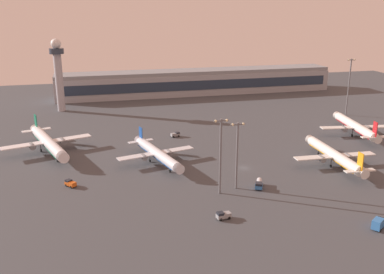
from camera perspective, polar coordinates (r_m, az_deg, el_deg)
ground_plane at (r=164.71m, az=6.83°, el=-4.06°), size 416.00×416.00×0.00m
terminal_building at (r=300.54m, az=0.66°, el=7.28°), size 188.50×22.40×16.40m
control_tower at (r=258.18m, az=-17.22°, el=8.42°), size 8.00×8.00×41.14m
airplane_terminal_side at (r=173.58m, az=18.25°, el=-2.30°), size 32.33×41.55×10.66m
airplane_near_gate at (r=168.14m, az=-4.68°, el=-2.13°), size 31.16×39.73×10.32m
airplane_mid_apron at (r=217.07m, az=20.76°, el=1.30°), size 33.92×43.41×11.16m
airplane_taxiway_distant at (r=188.85m, az=-18.50°, el=-0.61°), size 36.23×46.07×12.11m
maintenance_van at (r=152.56m, az=-15.73°, el=-5.89°), size 4.07×4.48×2.25m
fuel_truck at (r=147.67m, az=8.82°, el=-6.13°), size 4.57×6.60×2.35m
cargo_loader at (r=126.20m, az=4.14°, el=-10.25°), size 4.35×2.46×2.25m
baggage_tractor at (r=201.31m, az=-2.19°, el=0.34°), size 4.47×2.84×2.25m
catering_truck at (r=131.30m, az=23.40°, el=-10.38°), size 5.98×5.16×3.05m
apron_light_central at (r=142.00m, az=5.96°, el=-1.84°), size 4.80×0.90×22.84m
apron_light_west at (r=137.35m, az=3.78°, el=-1.93°), size 4.80×0.90×25.11m
apron_light_east at (r=252.70m, az=19.98°, el=6.58°), size 4.80×0.90×31.27m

